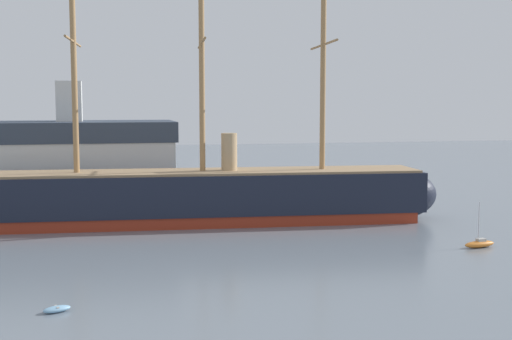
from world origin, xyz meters
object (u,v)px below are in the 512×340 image
at_px(tall_ship, 203,196).
at_px(dinghy_mid_left, 57,309).
at_px(dinghy_distant_centre, 243,208).
at_px(sailboat_alongside_stern, 480,244).
at_px(dockside_warehouse_left, 23,166).

distance_m(tall_ship, dinghy_mid_left, 32.95).
bearing_deg(dinghy_distant_centre, tall_ship, -130.13).
xyz_separation_m(tall_ship, sailboat_alongside_stern, (23.91, -18.48, -2.83)).
xyz_separation_m(dinghy_mid_left, sailboat_alongside_stern, (37.95, 11.18, 0.15)).
relative_size(dinghy_mid_left, dockside_warehouse_left, 0.05).
bearing_deg(dockside_warehouse_left, dinghy_distant_centre, -16.04).
bearing_deg(dinghy_distant_centre, dinghy_mid_left, -118.65).
height_order(tall_ship, dinghy_distant_centre, tall_ship).
relative_size(dinghy_distant_centre, dockside_warehouse_left, 0.07).
relative_size(tall_ship, dinghy_mid_left, 30.83).
bearing_deg(dinghy_mid_left, dockside_warehouse_left, 99.16).
distance_m(dinghy_distant_centre, dockside_warehouse_left, 29.03).
bearing_deg(sailboat_alongside_stern, tall_ship, 142.30).
bearing_deg(tall_ship, dockside_warehouse_left, 144.48).
relative_size(dinghy_mid_left, dinghy_distant_centre, 0.67).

